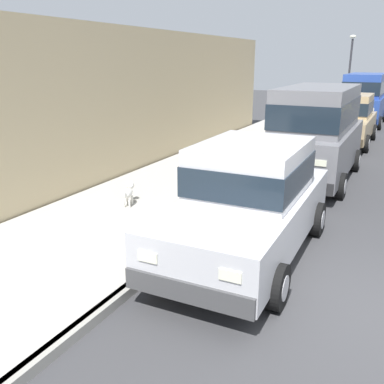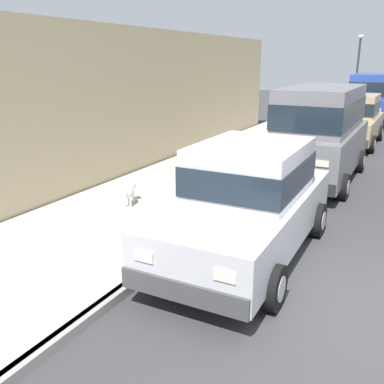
{
  "view_description": "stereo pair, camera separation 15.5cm",
  "coord_description": "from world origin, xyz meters",
  "px_view_note": "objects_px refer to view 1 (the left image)",
  "views": [
    {
      "loc": [
        0.04,
        -5.47,
        3.2
      ],
      "look_at": [
        -3.37,
        1.25,
        0.85
      ],
      "focal_mm": 39.92,
      "sensor_mm": 36.0,
      "label": 1
    },
    {
      "loc": [
        0.18,
        -5.4,
        3.2
      ],
      "look_at": [
        -3.37,
        1.25,
        0.85
      ],
      "focal_mm": 39.92,
      "sensor_mm": 36.0,
      "label": 2
    }
  ],
  "objects_px": {
    "dog_white": "(128,192)",
    "street_lamp": "(350,64)",
    "car_silver_sedan": "(249,199)",
    "car_tan_sedan": "(347,119)",
    "car_blue_van": "(364,97)",
    "car_grey_van": "(316,129)"
  },
  "relations": [
    {
      "from": "car_silver_sedan",
      "to": "street_lamp",
      "type": "distance_m",
      "value": 21.62
    },
    {
      "from": "car_grey_van",
      "to": "street_lamp",
      "type": "bearing_deg",
      "value": 94.9
    },
    {
      "from": "car_silver_sedan",
      "to": "street_lamp",
      "type": "bearing_deg",
      "value": 93.73
    },
    {
      "from": "car_tan_sedan",
      "to": "car_blue_van",
      "type": "bearing_deg",
      "value": 90.21
    },
    {
      "from": "car_blue_van",
      "to": "street_lamp",
      "type": "xyz_separation_m",
      "value": [
        -1.4,
        4.44,
        1.51
      ]
    },
    {
      "from": "dog_white",
      "to": "street_lamp",
      "type": "height_order",
      "value": "street_lamp"
    },
    {
      "from": "car_grey_van",
      "to": "dog_white",
      "type": "xyz_separation_m",
      "value": [
        -3.07,
        -4.45,
        -0.97
      ]
    },
    {
      "from": "car_tan_sedan",
      "to": "car_silver_sedan",
      "type": "bearing_deg",
      "value": -90.13
    },
    {
      "from": "street_lamp",
      "to": "car_silver_sedan",
      "type": "bearing_deg",
      "value": -86.27
    },
    {
      "from": "car_grey_van",
      "to": "car_blue_van",
      "type": "bearing_deg",
      "value": 89.9
    },
    {
      "from": "car_tan_sedan",
      "to": "street_lamp",
      "type": "relative_size",
      "value": 1.04
    },
    {
      "from": "dog_white",
      "to": "street_lamp",
      "type": "bearing_deg",
      "value": 85.33
    },
    {
      "from": "car_blue_van",
      "to": "dog_white",
      "type": "relative_size",
      "value": 6.85
    },
    {
      "from": "street_lamp",
      "to": "car_grey_van",
      "type": "bearing_deg",
      "value": -85.1
    },
    {
      "from": "car_silver_sedan",
      "to": "car_blue_van",
      "type": "distance_m",
      "value": 17.05
    },
    {
      "from": "car_silver_sedan",
      "to": "car_blue_van",
      "type": "relative_size",
      "value": 0.94
    },
    {
      "from": "car_blue_van",
      "to": "dog_white",
      "type": "xyz_separation_m",
      "value": [
        -3.09,
        -16.15,
        -0.97
      ]
    },
    {
      "from": "car_blue_van",
      "to": "dog_white",
      "type": "bearing_deg",
      "value": -100.82
    },
    {
      "from": "car_tan_sedan",
      "to": "car_blue_van",
      "type": "xyz_separation_m",
      "value": [
        -0.02,
        5.8,
        0.41
      ]
    },
    {
      "from": "car_grey_van",
      "to": "car_blue_van",
      "type": "relative_size",
      "value": 1.0
    },
    {
      "from": "car_silver_sedan",
      "to": "dog_white",
      "type": "bearing_deg",
      "value": 163.88
    },
    {
      "from": "car_blue_van",
      "to": "street_lamp",
      "type": "bearing_deg",
      "value": 107.56
    }
  ]
}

